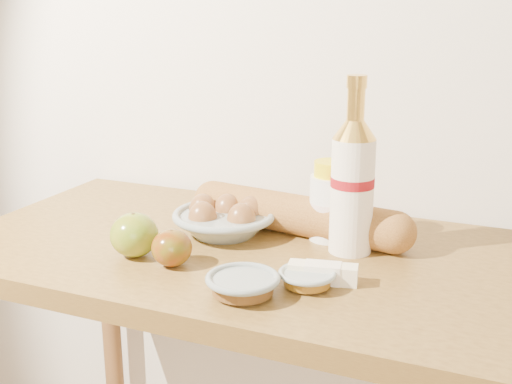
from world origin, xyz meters
TOP-DOWN VIEW (x-y plane):
  - back_wall at (0.00, 1.51)m, footprint 3.50×0.02m
  - table at (0.00, 1.18)m, footprint 1.20×0.60m
  - bourbon_bottle at (0.16, 1.23)m, footprint 0.10×0.10m
  - cream_bottle at (0.10, 1.28)m, footprint 0.09×0.09m
  - egg_bowl at (-0.10, 1.23)m, footprint 0.25×0.25m
  - baguette at (0.03, 1.28)m, footprint 0.49×0.15m
  - apple_yellowgreen at (-0.20, 1.06)m, footprint 0.11×0.11m
  - apple_redgreen_front at (-0.12, 1.04)m, footprint 0.10×0.10m
  - sugar_bowl at (0.05, 0.98)m, footprint 0.14×0.14m
  - syrup_bowl at (0.13, 1.05)m, footprint 0.12×0.12m
  - butter_stick at (0.15, 1.08)m, footprint 0.12×0.05m

SIDE VIEW (x-z plane):
  - table at x=0.00m, z-range 0.33..1.23m
  - syrup_bowl at x=0.13m, z-range 0.90..0.93m
  - butter_stick at x=0.15m, z-range 0.90..0.93m
  - sugar_bowl at x=0.05m, z-range 0.90..0.94m
  - egg_bowl at x=-0.10m, z-range 0.89..0.97m
  - apple_redgreen_front at x=-0.12m, z-range 0.90..0.97m
  - baguette at x=0.03m, z-range 0.90..0.98m
  - apple_yellowgreen at x=-0.20m, z-range 0.90..0.98m
  - cream_bottle at x=0.10m, z-range 0.89..1.05m
  - bourbon_bottle at x=0.16m, z-range 0.87..1.20m
  - back_wall at x=0.00m, z-range 0.00..2.60m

